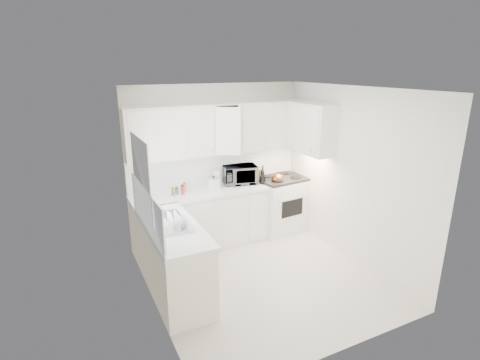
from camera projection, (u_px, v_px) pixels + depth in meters
floor at (262, 277)px, 5.27m from camera, size 3.20×3.20×0.00m
ceiling at (265, 89)px, 4.50m from camera, size 3.20×3.20×0.00m
wall_back at (216, 163)px, 6.26m from camera, size 3.00×0.00×3.00m
wall_front at (347, 239)px, 3.51m from camera, size 3.00×0.00×3.00m
wall_left at (149, 209)px, 4.25m from camera, size 0.00×3.20×3.20m
wall_right at (352, 176)px, 5.52m from camera, size 0.00×3.20×3.20m
window_blinds at (143, 180)px, 4.49m from camera, size 0.06×0.96×1.06m
lower_cabinets_back at (202, 220)px, 6.09m from camera, size 2.22×0.60×0.90m
lower_cabinets_left at (174, 262)px, 4.80m from camera, size 0.60×1.60×0.90m
countertop_back at (202, 193)px, 5.94m from camera, size 2.24×0.64×0.05m
countertop_left at (172, 228)px, 4.67m from camera, size 0.64×1.62×0.05m
backsplash_back at (217, 167)px, 6.27m from camera, size 2.98×0.02×0.55m
backsplash_left at (147, 209)px, 4.45m from camera, size 0.02×1.60×0.55m
upper_cabinets_back at (220, 153)px, 6.06m from camera, size 3.00×0.33×0.80m
upper_cabinets_right at (310, 153)px, 6.09m from camera, size 0.33×0.90×0.80m
sink at (164, 208)px, 4.92m from camera, size 0.42×0.38×0.30m
stove at (280, 196)px, 6.64m from camera, size 0.88×0.75×1.27m
tea_kettle at (277, 178)px, 6.30m from camera, size 0.24×0.21×0.22m
frying_pan at (285, 175)px, 6.75m from camera, size 0.28×0.46×0.04m
microwave at (240, 173)px, 6.29m from camera, size 0.61×0.41×0.38m
rice_cooker at (214, 182)px, 6.03m from camera, size 0.22×0.22×0.22m
paper_towel at (217, 178)px, 6.15m from camera, size 0.12×0.12×0.27m
utensil_crock at (263, 174)px, 6.27m from camera, size 0.14×0.14×0.33m
dish_rack at (173, 221)px, 4.50m from camera, size 0.45×0.35×0.24m
spice_left_0 at (171, 189)px, 5.83m from camera, size 0.06×0.06×0.13m
spice_left_1 at (177, 190)px, 5.78m from camera, size 0.06×0.06×0.13m
spice_left_2 at (180, 188)px, 5.89m from camera, size 0.06×0.06×0.13m
spice_left_3 at (187, 189)px, 5.85m from camera, size 0.06×0.06×0.13m
sauce_right_0 at (251, 175)px, 6.46m from camera, size 0.06×0.06×0.19m
sauce_right_1 at (255, 176)px, 6.43m from camera, size 0.06×0.06×0.19m
sauce_right_2 at (256, 175)px, 6.50m from camera, size 0.06×0.06×0.19m
sauce_right_3 at (261, 175)px, 6.47m from camera, size 0.06×0.06×0.19m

